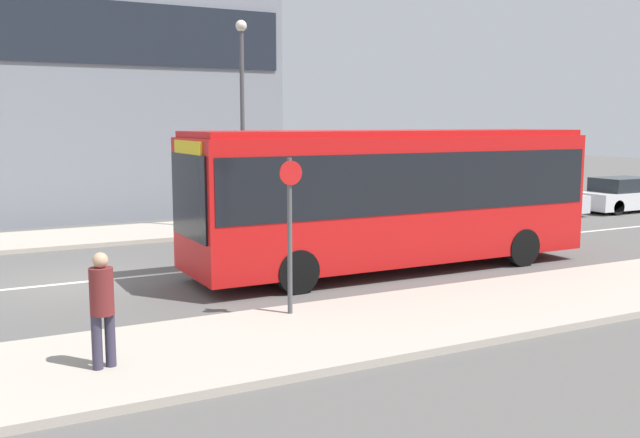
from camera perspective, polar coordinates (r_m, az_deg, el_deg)
The scene contains 11 objects.
ground_plane at distance 17.26m, azimuth -18.82°, elevation -4.83°, with size 120.00×120.00×0.00m, color #595654.
sidewalk_near at distance 11.31m, azimuth -13.75°, elevation -10.90°, with size 44.00×3.50×0.13m.
sidewalk_far at distance 23.34m, azimuth -21.24°, elevation -1.57°, with size 44.00×3.50×0.13m.
lane_centerline at distance 17.26m, azimuth -18.82°, elevation -4.82°, with size 41.80×0.16×0.01m.
city_bus at distance 17.58m, azimuth 5.77°, elevation 2.29°, with size 10.31×2.65×3.44m.
parked_car_0 at distance 24.84m, azimuth 8.30°, elevation 0.78°, with size 4.24×1.77×1.39m.
parked_car_1 at distance 28.31m, azimuth 16.36°, elevation 1.39°, with size 4.50×1.88×1.38m.
parked_car_2 at distance 31.74m, azimuth 23.06°, elevation 1.75°, with size 4.11×1.77×1.39m.
pedestrian_near_stop at distance 10.67m, azimuth -17.04°, elevation -6.43°, with size 0.34×0.34×1.69m.
bus_stop_sign at distance 12.96m, azimuth -2.42°, elevation -0.41°, with size 0.44×0.12×2.87m.
street_lamp at distance 23.24m, azimuth -6.24°, elevation 9.19°, with size 0.36×0.36×6.70m.
Camera 1 is at (-2.50, -16.68, 3.64)m, focal length 40.00 mm.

